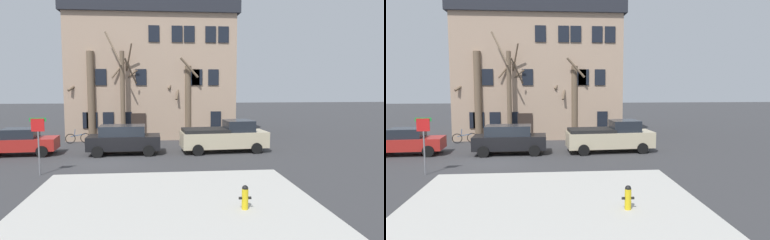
% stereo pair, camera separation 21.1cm
% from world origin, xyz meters
% --- Properties ---
extents(ground_plane, '(120.00, 120.00, 0.00)m').
position_xyz_m(ground_plane, '(0.00, 0.00, 0.00)').
color(ground_plane, '#38383A').
extents(sidewalk_slab, '(10.46, 7.82, 0.12)m').
position_xyz_m(sidewalk_slab, '(3.13, -7.10, 0.06)').
color(sidewalk_slab, '#B7B5AD').
rests_on(sidewalk_slab, ground_plane).
extents(building_main, '(13.42, 7.47, 11.88)m').
position_xyz_m(building_main, '(2.28, 10.46, 6.04)').
color(building_main, tan).
rests_on(building_main, ground_plane).
extents(tree_bare_near, '(3.20, 1.99, 6.69)m').
position_xyz_m(tree_bare_near, '(-2.17, 6.98, 3.58)').
color(tree_bare_near, brown).
rests_on(tree_bare_near, ground_plane).
extents(tree_bare_mid, '(2.34, 2.35, 8.01)m').
position_xyz_m(tree_bare_mid, '(0.20, 6.32, 3.75)').
color(tree_bare_mid, brown).
rests_on(tree_bare_mid, ground_plane).
extents(tree_bare_far, '(2.65, 2.36, 6.25)m').
position_xyz_m(tree_bare_far, '(4.93, 7.11, 3.21)').
color(tree_bare_far, brown).
rests_on(tree_bare_far, ground_plane).
extents(car_red_sedan, '(4.33, 2.17, 1.63)m').
position_xyz_m(car_red_sedan, '(-5.58, 2.24, 0.82)').
color(car_red_sedan, '#AD231E').
rests_on(car_red_sedan, ground_plane).
extents(car_black_wagon, '(4.41, 2.06, 1.78)m').
position_xyz_m(car_black_wagon, '(0.62, 1.95, 0.92)').
color(car_black_wagon, black).
rests_on(car_black_wagon, ground_plane).
extents(pickup_truck_beige, '(5.55, 2.48, 2.00)m').
position_xyz_m(pickup_truck_beige, '(6.92, 2.13, 0.97)').
color(pickup_truck_beige, '#C6B793').
rests_on(pickup_truck_beige, ground_plane).
extents(fire_hydrant, '(0.42, 0.22, 0.82)m').
position_xyz_m(fire_hydrant, '(5.61, -8.39, 0.54)').
color(fire_hydrant, gold).
rests_on(fire_hydrant, sidewalk_slab).
extents(street_sign_pole, '(0.76, 0.07, 2.73)m').
position_xyz_m(street_sign_pole, '(-2.86, -2.71, 1.91)').
color(street_sign_pole, slate).
rests_on(street_sign_pole, ground_plane).
extents(bicycle_leaning, '(1.71, 0.48, 1.03)m').
position_xyz_m(bicycle_leaning, '(-3.11, 6.33, 0.37)').
color(bicycle_leaning, black).
rests_on(bicycle_leaning, ground_plane).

